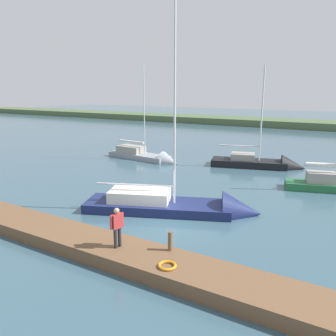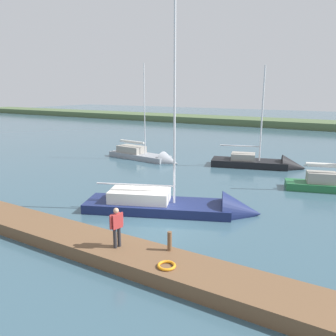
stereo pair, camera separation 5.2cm
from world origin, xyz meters
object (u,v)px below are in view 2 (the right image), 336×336
Objects in this scene: sailboat_far_left at (186,208)px; mooring_post_near at (170,241)px; sailboat_outer_mooring at (265,165)px; person_on_dock at (117,225)px; life_ring_buoy at (167,266)px; sailboat_near_dock at (147,158)px.

mooring_post_near is at bearing -91.26° from sailboat_far_left.
sailboat_outer_mooring is 5.84× the size of person_on_dock.
mooring_post_near is 18.41m from sailboat_outer_mooring.
mooring_post_near is 0.08× the size of sailboat_outer_mooring.
sailboat_far_left reaches higher than sailboat_outer_mooring.
life_ring_buoy is 2.62m from person_on_dock.
sailboat_far_left is (0.90, 13.09, 0.03)m from sailboat_outer_mooring.
mooring_post_near is at bearing -102.07° from sailboat_outer_mooring.
person_on_dock is (1.92, 0.80, 0.55)m from mooring_post_near.
sailboat_far_left is (2.53, -6.40, -0.38)m from life_ring_buoy.
sailboat_near_dock is (11.71, -15.94, -0.75)m from mooring_post_near.
mooring_post_near is 5.68m from sailboat_far_left.
mooring_post_near is 1.16× the size of life_ring_buoy.
sailboat_outer_mooring is at bearing 103.54° from person_on_dock.
sailboat_outer_mooring is (1.10, -18.36, -0.74)m from mooring_post_near.
sailboat_outer_mooring reaches higher than mooring_post_near.
sailboat_near_dock is (9.70, -10.67, -0.04)m from sailboat_far_left.
sailboat_far_left reaches higher than mooring_post_near.
sailboat_near_dock is 19.44m from person_on_dock.
sailboat_outer_mooring is at bearing -85.22° from life_ring_buoy.
sailboat_outer_mooring is at bearing 63.98° from sailboat_far_left.
sailboat_far_left is 1.21× the size of sailboat_near_dock.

